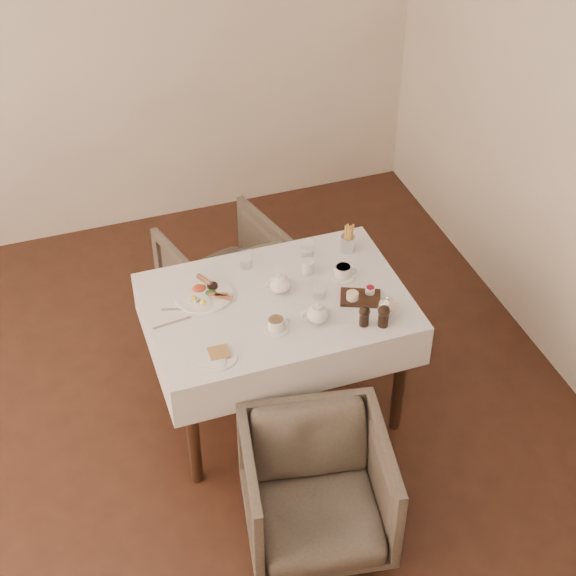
{
  "coord_description": "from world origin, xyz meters",
  "views": [
    {
      "loc": [
        -0.37,
        -2.64,
        3.56
      ],
      "look_at": [
        0.72,
        0.5,
        0.82
      ],
      "focal_mm": 55.0,
      "sensor_mm": 36.0,
      "label": 1
    }
  ],
  "objects_px": {
    "breakfast_plate": "(204,293)",
    "teapot_centre": "(280,283)",
    "table": "(277,318)",
    "armchair_near": "(317,489)",
    "armchair_far": "(226,274)"
  },
  "relations": [
    {
      "from": "breakfast_plate",
      "to": "teapot_centre",
      "type": "xyz_separation_m",
      "value": [
        0.37,
        -0.1,
        0.05
      ]
    },
    {
      "from": "table",
      "to": "armchair_near",
      "type": "distance_m",
      "value": 0.89
    },
    {
      "from": "teapot_centre",
      "to": "table",
      "type": "bearing_deg",
      "value": -118.4
    },
    {
      "from": "breakfast_plate",
      "to": "teapot_centre",
      "type": "bearing_deg",
      "value": -14.99
    },
    {
      "from": "table",
      "to": "armchair_far",
      "type": "relative_size",
      "value": 1.97
    },
    {
      "from": "table",
      "to": "teapot_centre",
      "type": "bearing_deg",
      "value": 57.97
    },
    {
      "from": "armchair_far",
      "to": "breakfast_plate",
      "type": "bearing_deg",
      "value": 51.88
    },
    {
      "from": "armchair_near",
      "to": "breakfast_plate",
      "type": "xyz_separation_m",
      "value": [
        -0.24,
        0.97,
        0.46
      ]
    },
    {
      "from": "teapot_centre",
      "to": "armchair_far",
      "type": "bearing_deg",
      "value": 99.16
    },
    {
      "from": "armchair_near",
      "to": "breakfast_plate",
      "type": "height_order",
      "value": "breakfast_plate"
    },
    {
      "from": "armchair_far",
      "to": "armchair_near",
      "type": "bearing_deg",
      "value": 73.21
    },
    {
      "from": "armchair_near",
      "to": "teapot_centre",
      "type": "relative_size",
      "value": 4.47
    },
    {
      "from": "breakfast_plate",
      "to": "teapot_centre",
      "type": "relative_size",
      "value": 1.94
    },
    {
      "from": "armchair_near",
      "to": "teapot_centre",
      "type": "xyz_separation_m",
      "value": [
        0.12,
        0.87,
        0.51
      ]
    },
    {
      "from": "armchair_near",
      "to": "armchair_far",
      "type": "bearing_deg",
      "value": 98.61
    }
  ]
}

